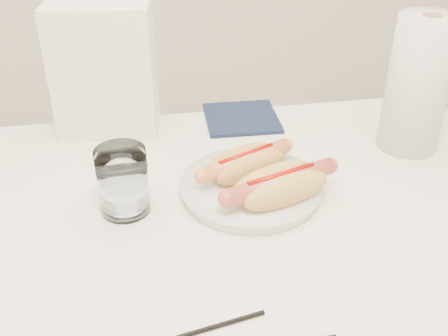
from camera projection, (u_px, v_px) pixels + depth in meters
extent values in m
cube|color=white|center=(208.00, 231.00, 0.86)|extent=(1.20, 0.80, 0.04)
cylinder|color=silver|center=(390.00, 240.00, 1.42)|extent=(0.04, 0.04, 0.71)
cylinder|color=white|center=(250.00, 189.00, 0.91)|extent=(0.29, 0.29, 0.02)
ellipsoid|color=tan|center=(252.00, 167.00, 0.91)|extent=(0.15, 0.09, 0.05)
ellipsoid|color=tan|center=(240.00, 159.00, 0.93)|extent=(0.15, 0.09, 0.05)
ellipsoid|color=tan|center=(246.00, 169.00, 0.92)|extent=(0.14, 0.10, 0.03)
cylinder|color=#E88452|center=(246.00, 160.00, 0.91)|extent=(0.18, 0.10, 0.03)
cylinder|color=#990A05|center=(246.00, 154.00, 0.91)|extent=(0.11, 0.06, 0.01)
ellipsoid|color=#E1B558|center=(287.00, 191.00, 0.84)|extent=(0.16, 0.09, 0.05)
ellipsoid|color=#E1B558|center=(274.00, 180.00, 0.87)|extent=(0.16, 0.09, 0.05)
ellipsoid|color=#E1B558|center=(280.00, 191.00, 0.86)|extent=(0.16, 0.10, 0.03)
cylinder|color=#C15444|center=(281.00, 182.00, 0.85)|extent=(0.20, 0.09, 0.03)
cylinder|color=#990A05|center=(281.00, 175.00, 0.84)|extent=(0.12, 0.05, 0.01)
cylinder|color=white|center=(123.00, 181.00, 0.85)|extent=(0.08, 0.08, 0.11)
cylinder|color=black|center=(190.00, 334.00, 0.65)|extent=(0.20, 0.04, 0.01)
cube|color=white|center=(104.00, 70.00, 1.05)|extent=(0.21, 0.14, 0.27)
cube|color=#121D3A|center=(242.00, 118.00, 1.15)|extent=(0.16, 0.16, 0.01)
cylinder|color=silver|center=(418.00, 85.00, 0.99)|extent=(0.14, 0.14, 0.26)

